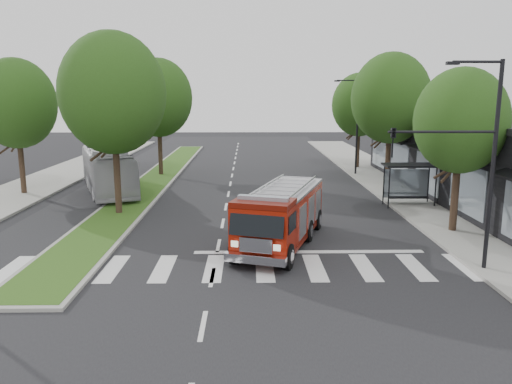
% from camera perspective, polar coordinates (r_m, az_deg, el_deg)
% --- Properties ---
extents(ground, '(140.00, 140.00, 0.00)m').
position_cam_1_polar(ground, '(22.83, -4.31, -6.14)').
color(ground, black).
rests_on(ground, ground).
extents(sidewalk_right, '(5.00, 80.00, 0.15)m').
position_cam_1_polar(sidewalk_right, '(34.33, 18.04, -0.69)').
color(sidewalk_right, gray).
rests_on(sidewalk_right, ground).
extents(sidewalk_left, '(5.00, 80.00, 0.15)m').
position_cam_1_polar(sidewalk_left, '(36.13, -26.94, -0.79)').
color(sidewalk_left, gray).
rests_on(sidewalk_left, ground).
extents(median, '(3.00, 50.00, 0.15)m').
position_cam_1_polar(median, '(40.99, -11.26, 1.49)').
color(median, gray).
rests_on(median, ground).
extents(storefront_row, '(8.00, 30.00, 5.00)m').
position_cam_1_polar(storefront_row, '(35.67, 25.13, 3.18)').
color(storefront_row, black).
rests_on(storefront_row, ground).
extents(bus_shelter, '(3.20, 1.60, 2.61)m').
position_cam_1_polar(bus_shelter, '(31.85, 17.10, 2.08)').
color(bus_shelter, black).
rests_on(bus_shelter, ground).
extents(tree_right_near, '(4.40, 4.40, 8.05)m').
position_cam_1_polar(tree_right_near, '(25.88, 22.35, 7.51)').
color(tree_right_near, black).
rests_on(tree_right_near, ground).
extents(tree_right_mid, '(5.60, 5.60, 9.72)m').
position_cam_1_polar(tree_right_mid, '(37.19, 15.15, 10.29)').
color(tree_right_mid, black).
rests_on(tree_right_mid, ground).
extents(tree_right_far, '(5.00, 5.00, 8.73)m').
position_cam_1_polar(tree_right_far, '(46.89, 11.73, 9.73)').
color(tree_right_far, black).
rests_on(tree_right_far, ground).
extents(tree_median_near, '(5.80, 5.80, 10.16)m').
position_cam_1_polar(tree_median_near, '(28.73, -16.05, 10.78)').
color(tree_median_near, black).
rests_on(tree_median_near, ground).
extents(tree_median_far, '(5.60, 5.60, 9.72)m').
position_cam_1_polar(tree_median_far, '(42.42, -11.11, 10.52)').
color(tree_median_far, black).
rests_on(tree_median_far, ground).
extents(tree_left_mid, '(5.20, 5.20, 9.16)m').
position_cam_1_polar(tree_left_mid, '(37.10, -25.72, 9.09)').
color(tree_left_mid, black).
rests_on(tree_left_mid, ground).
extents(streetlight_right_near, '(4.08, 0.22, 8.00)m').
position_cam_1_polar(streetlight_right_near, '(20.16, 23.32, 4.26)').
color(streetlight_right_near, black).
rests_on(streetlight_right_near, ground).
extents(streetlight_right_far, '(2.11, 0.20, 8.00)m').
position_cam_1_polar(streetlight_right_far, '(42.79, 11.31, 7.82)').
color(streetlight_right_far, black).
rests_on(streetlight_right_far, ground).
extents(fire_engine, '(4.83, 8.45, 2.81)m').
position_cam_1_polar(fire_engine, '(22.64, 2.90, -2.74)').
color(fire_engine, '#5A0E04').
rests_on(fire_engine, ground).
extents(city_bus, '(6.53, 11.39, 3.12)m').
position_cam_1_polar(city_bus, '(36.53, -16.59, 2.44)').
color(city_bus, '#B3B2B7').
rests_on(city_bus, ground).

